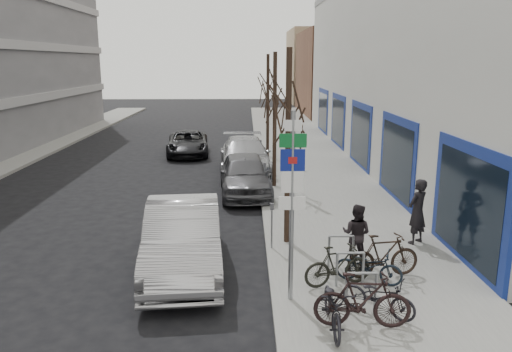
{
  "coord_description": "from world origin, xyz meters",
  "views": [
    {
      "loc": [
        1.47,
        -9.85,
        5.15
      ],
      "look_at": [
        1.73,
        3.76,
        2.0
      ],
      "focal_mm": 35.0,
      "sensor_mm": 36.0,
      "label": 1
    }
  ],
  "objects_px": {
    "bike_near_left": "(333,303)",
    "bike_mid_inner": "(338,265)",
    "meter_back": "(260,150)",
    "lane_car": "(188,143)",
    "meter_mid": "(265,176)",
    "tree_mid": "(275,88)",
    "parked_car_front": "(183,238)",
    "parked_car_mid": "(245,174)",
    "tree_far": "(268,81)",
    "bike_near_right": "(362,300)",
    "tree_near": "(289,101)",
    "meter_front": "(272,221)",
    "bike_far_curb": "(379,293)",
    "highway_sign_pole": "(292,196)",
    "pedestrian_far": "(356,233)",
    "bike_mid_curb": "(369,263)",
    "bike_far_inner": "(383,255)",
    "pedestrian_near": "(417,211)",
    "parked_car_back": "(245,156)",
    "bike_rack": "(350,265)"
  },
  "relations": [
    {
      "from": "bike_near_left",
      "to": "bike_mid_inner",
      "type": "bearing_deg",
      "value": 77.6
    },
    {
      "from": "meter_back",
      "to": "lane_car",
      "type": "bearing_deg",
      "value": 136.59
    },
    {
      "from": "meter_mid",
      "to": "tree_mid",
      "type": "bearing_deg",
      "value": 73.3
    },
    {
      "from": "parked_car_front",
      "to": "parked_car_mid",
      "type": "relative_size",
      "value": 1.09
    },
    {
      "from": "tree_mid",
      "to": "meter_mid",
      "type": "bearing_deg",
      "value": -106.7
    },
    {
      "from": "tree_far",
      "to": "bike_near_right",
      "type": "bearing_deg",
      "value": -86.56
    },
    {
      "from": "tree_far",
      "to": "parked_car_front",
      "type": "xyz_separation_m",
      "value": [
        -2.73,
        -14.57,
        -3.25
      ]
    },
    {
      "from": "tree_far",
      "to": "parked_car_mid",
      "type": "relative_size",
      "value": 1.16
    },
    {
      "from": "tree_near",
      "to": "meter_mid",
      "type": "bearing_deg",
      "value": 95.14
    },
    {
      "from": "tree_mid",
      "to": "bike_near_right",
      "type": "xyz_separation_m",
      "value": [
        1.06,
        -11.2,
        -3.38
      ]
    },
    {
      "from": "tree_mid",
      "to": "bike_mid_inner",
      "type": "xyz_separation_m",
      "value": [
        0.93,
        -9.37,
        -3.46
      ]
    },
    {
      "from": "meter_front",
      "to": "bike_far_curb",
      "type": "xyz_separation_m",
      "value": [
        1.96,
        -3.72,
        -0.3
      ]
    },
    {
      "from": "highway_sign_pole",
      "to": "lane_car",
      "type": "relative_size",
      "value": 0.88
    },
    {
      "from": "tree_mid",
      "to": "pedestrian_far",
      "type": "relative_size",
      "value": 3.53
    },
    {
      "from": "bike_near_right",
      "to": "bike_mid_curb",
      "type": "bearing_deg",
      "value": -12.3
    },
    {
      "from": "tree_near",
      "to": "bike_far_inner",
      "type": "bearing_deg",
      "value": -49.35
    },
    {
      "from": "pedestrian_near",
      "to": "lane_car",
      "type": "bearing_deg",
      "value": -98.55
    },
    {
      "from": "highway_sign_pole",
      "to": "bike_far_curb",
      "type": "height_order",
      "value": "highway_sign_pole"
    },
    {
      "from": "tree_near",
      "to": "lane_car",
      "type": "distance_m",
      "value": 15.31
    },
    {
      "from": "bike_mid_curb",
      "to": "parked_car_back",
      "type": "xyz_separation_m",
      "value": [
        -2.87,
        12.25,
        0.2
      ]
    },
    {
      "from": "pedestrian_near",
      "to": "meter_mid",
      "type": "bearing_deg",
      "value": -89.54
    },
    {
      "from": "lane_car",
      "to": "bike_far_curb",
      "type": "bearing_deg",
      "value": -77.47
    },
    {
      "from": "bike_rack",
      "to": "meter_back",
      "type": "bearing_deg",
      "value": 97.02
    },
    {
      "from": "tree_far",
      "to": "bike_mid_inner",
      "type": "relative_size",
      "value": 3.38
    },
    {
      "from": "bike_rack",
      "to": "meter_mid",
      "type": "distance_m",
      "value": 8.07
    },
    {
      "from": "tree_near",
      "to": "bike_near_right",
      "type": "xyz_separation_m",
      "value": [
        1.06,
        -4.7,
        -3.38
      ]
    },
    {
      "from": "meter_mid",
      "to": "parked_car_back",
      "type": "bearing_deg",
      "value": 99.41
    },
    {
      "from": "bike_mid_curb",
      "to": "meter_front",
      "type": "bearing_deg",
      "value": 65.84
    },
    {
      "from": "bike_far_curb",
      "to": "highway_sign_pole",
      "type": "bearing_deg",
      "value": 102.11
    },
    {
      "from": "bike_near_right",
      "to": "pedestrian_far",
      "type": "xyz_separation_m",
      "value": [
        0.55,
        3.14,
        0.21
      ]
    },
    {
      "from": "meter_back",
      "to": "tree_far",
      "type": "bearing_deg",
      "value": 79.8
    },
    {
      "from": "bike_near_right",
      "to": "pedestrian_near",
      "type": "relative_size",
      "value": 1.02
    },
    {
      "from": "bike_rack",
      "to": "tree_mid",
      "type": "xyz_separation_m",
      "value": [
        -1.2,
        9.4,
        3.44
      ]
    },
    {
      "from": "tree_near",
      "to": "parked_car_front",
      "type": "height_order",
      "value": "tree_near"
    },
    {
      "from": "bike_rack",
      "to": "parked_car_mid",
      "type": "relative_size",
      "value": 0.48
    },
    {
      "from": "tree_near",
      "to": "tree_far",
      "type": "height_order",
      "value": "same"
    },
    {
      "from": "meter_back",
      "to": "bike_mid_inner",
      "type": "bearing_deg",
      "value": -84.12
    },
    {
      "from": "tree_mid",
      "to": "bike_mid_curb",
      "type": "distance_m",
      "value": 10.0
    },
    {
      "from": "bike_near_left",
      "to": "parked_car_back",
      "type": "distance_m",
      "value": 14.35
    },
    {
      "from": "meter_front",
      "to": "meter_mid",
      "type": "distance_m",
      "value": 5.5
    },
    {
      "from": "highway_sign_pole",
      "to": "bike_mid_inner",
      "type": "xyz_separation_m",
      "value": [
        1.13,
        0.64,
        -1.81
      ]
    },
    {
      "from": "highway_sign_pole",
      "to": "meter_mid",
      "type": "height_order",
      "value": "highway_sign_pole"
    },
    {
      "from": "meter_mid",
      "to": "meter_back",
      "type": "bearing_deg",
      "value": 90.0
    },
    {
      "from": "bike_mid_inner",
      "to": "parked_car_back",
      "type": "bearing_deg",
      "value": -4.76
    },
    {
      "from": "bike_rack",
      "to": "bike_near_left",
      "type": "xyz_separation_m",
      "value": [
        -0.7,
        -1.83,
        0.02
      ]
    },
    {
      "from": "bike_mid_inner",
      "to": "pedestrian_far",
      "type": "relative_size",
      "value": 1.04
    },
    {
      "from": "bike_rack",
      "to": "bike_mid_inner",
      "type": "bearing_deg",
      "value": 173.33
    },
    {
      "from": "meter_mid",
      "to": "pedestrian_near",
      "type": "xyz_separation_m",
      "value": [
        4.06,
        -5.18,
        0.16
      ]
    },
    {
      "from": "parked_car_mid",
      "to": "pedestrian_near",
      "type": "distance_m",
      "value": 7.59
    },
    {
      "from": "bike_near_left",
      "to": "bike_near_right",
      "type": "bearing_deg",
      "value": 3.45
    }
  ]
}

